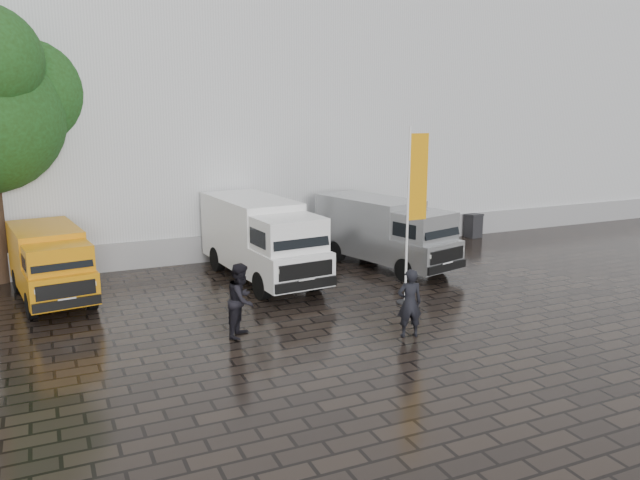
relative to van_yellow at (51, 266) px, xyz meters
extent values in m
plane|color=black|center=(8.77, -5.14, -1.09)|extent=(120.00, 120.00, 0.00)
cube|color=silver|center=(10.77, 10.86, 4.91)|extent=(44.00, 16.00, 12.00)
cube|color=gray|center=(10.77, 2.81, -0.59)|extent=(44.00, 0.15, 1.00)
cylinder|color=black|center=(9.60, -4.60, -1.07)|extent=(0.50, 0.50, 0.04)
cylinder|color=white|center=(9.60, -4.60, 1.52)|extent=(0.07, 0.07, 5.22)
cube|color=orange|center=(9.93, -4.60, 2.67)|extent=(0.60, 0.03, 2.51)
cube|color=black|center=(17.46, 2.35, -0.56)|extent=(0.69, 0.69, 1.05)
imported|color=black|center=(8.21, -7.01, -0.20)|extent=(0.73, 0.56, 1.78)
imported|color=black|center=(4.34, -5.21, -0.13)|extent=(1.13, 1.18, 1.91)
camera|label=1|loc=(-0.04, -19.84, 4.69)|focal=35.00mm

